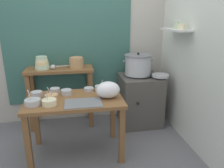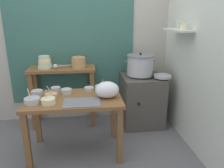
{
  "view_description": "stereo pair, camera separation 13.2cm",
  "coord_description": "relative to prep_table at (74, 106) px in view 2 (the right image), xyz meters",
  "views": [
    {
      "loc": [
        -0.08,
        -2.32,
        1.63
      ],
      "look_at": [
        0.37,
        0.2,
        0.82
      ],
      "focal_mm": 34.82,
      "sensor_mm": 36.0,
      "label": 1
    },
    {
      "loc": [
        0.05,
        -2.34,
        1.63
      ],
      "look_at": [
        0.37,
        0.2,
        0.82
      ],
      "focal_mm": 34.82,
      "sensor_mm": 36.0,
      "label": 2
    }
  ],
  "objects": [
    {
      "name": "steamer_pot",
      "position": [
        0.95,
        0.67,
        0.32
      ],
      "size": [
        0.45,
        0.4,
        0.34
      ],
      "color": "#B7BABF",
      "rests_on": "stove_block"
    },
    {
      "name": "wall_back",
      "position": [
        0.18,
        1.05,
        0.69
      ],
      "size": [
        4.4,
        0.12,
        2.6
      ],
      "color": "#B2ADA3",
      "rests_on": "ground"
    },
    {
      "name": "wall_right",
      "position": [
        1.5,
        0.15,
        0.69
      ],
      "size": [
        0.3,
        3.2,
        2.6
      ],
      "color": "silver",
      "rests_on": "ground"
    },
    {
      "name": "serving_tray",
      "position": [
        0.09,
        -0.17,
        0.12
      ],
      "size": [
        0.4,
        0.28,
        0.01
      ],
      "primitive_type": "cube",
      "color": "slate",
      "rests_on": "prep_table"
    },
    {
      "name": "prep_bowl_7",
      "position": [
        0.33,
        0.23,
        0.14
      ],
      "size": [
        0.14,
        0.14,
        0.13
      ],
      "color": "#B7BABF",
      "rests_on": "prep_table"
    },
    {
      "name": "wide_pan",
      "position": [
        1.24,
        0.5,
        0.19
      ],
      "size": [
        0.25,
        0.25,
        0.04
      ],
      "primitive_type": "cylinder",
      "color": "#B7BABF",
      "rests_on": "stove_block"
    },
    {
      "name": "ladle",
      "position": [
        -0.27,
        0.72,
        0.33
      ],
      "size": [
        0.28,
        0.11,
        0.07
      ],
      "color": "#B7BABF",
      "rests_on": "back_shelf_table"
    },
    {
      "name": "bowl_stack_enamel",
      "position": [
        -0.43,
        0.77,
        0.37
      ],
      "size": [
        0.2,
        0.2,
        0.18
      ],
      "color": "#B7D1AD",
      "rests_on": "back_shelf_table"
    },
    {
      "name": "prep_bowl_6",
      "position": [
        -0.44,
        -0.12,
        0.15
      ],
      "size": [
        0.17,
        0.17,
        0.17
      ],
      "color": "#B7BABF",
      "rests_on": "prep_table"
    },
    {
      "name": "ground_plane",
      "position": [
        0.1,
        -0.05,
        -0.61
      ],
      "size": [
        9.0,
        9.0,
        0.0
      ],
      "primitive_type": "plane",
      "color": "slate"
    },
    {
      "name": "prep_bowl_5",
      "position": [
        -0.26,
        0.02,
        0.14
      ],
      "size": [
        0.15,
        0.15,
        0.15
      ],
      "color": "tan",
      "rests_on": "prep_table"
    },
    {
      "name": "prep_bowl_1",
      "position": [
        -0.26,
        -0.16,
        0.15
      ],
      "size": [
        0.15,
        0.15,
        0.15
      ],
      "color": "beige",
      "rests_on": "prep_table"
    },
    {
      "name": "prep_bowl_0",
      "position": [
        -0.23,
        0.25,
        0.14
      ],
      "size": [
        0.12,
        0.12,
        0.05
      ],
      "color": "#B7BABF",
      "rests_on": "prep_table"
    },
    {
      "name": "prep_table",
      "position": [
        0.0,
        0.0,
        0.0
      ],
      "size": [
        1.1,
        0.66,
        0.72
      ],
      "color": "brown",
      "rests_on": "ground"
    },
    {
      "name": "prep_bowl_4",
      "position": [
        -0.43,
        0.12,
        0.15
      ],
      "size": [
        0.13,
        0.13,
        0.07
      ],
      "color": "#B7BABF",
      "rests_on": "prep_table"
    },
    {
      "name": "stove_block",
      "position": [
        0.99,
        0.65,
        -0.23
      ],
      "size": [
        0.6,
        0.61,
        0.78
      ],
      "color": "#4C4742",
      "rests_on": "ground"
    },
    {
      "name": "plastic_bag",
      "position": [
        0.38,
        -0.05,
        0.21
      ],
      "size": [
        0.27,
        0.21,
        0.19
      ],
      "primitive_type": "ellipsoid",
      "color": "white",
      "rests_on": "prep_table"
    },
    {
      "name": "clay_pot",
      "position": [
        0.05,
        0.78,
        0.37
      ],
      "size": [
        0.21,
        0.21,
        0.18
      ],
      "color": "tan",
      "rests_on": "back_shelf_table"
    },
    {
      "name": "prep_bowl_2",
      "position": [
        0.18,
        0.23,
        0.13
      ],
      "size": [
        0.12,
        0.12,
        0.04
      ],
      "color": "#B7BABF",
      "rests_on": "prep_table"
    },
    {
      "name": "prep_bowl_3",
      "position": [
        -0.09,
        0.14,
        0.14
      ],
      "size": [
        0.13,
        0.13,
        0.06
      ],
      "color": "#B7BABF",
      "rests_on": "prep_table"
    },
    {
      "name": "back_shelf_table",
      "position": [
        -0.2,
        0.78,
        0.07
      ],
      "size": [
        0.96,
        0.4,
        0.9
      ],
      "color": "brown",
      "rests_on": "ground"
    }
  ]
}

